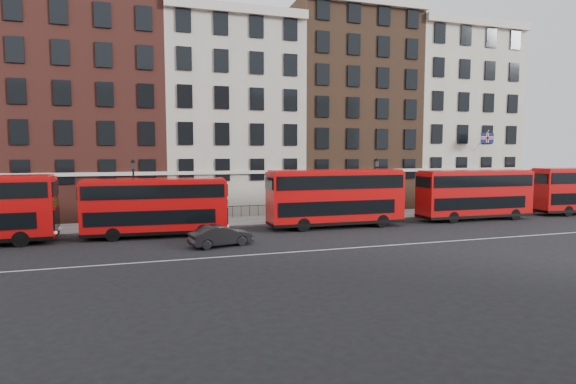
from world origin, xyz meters
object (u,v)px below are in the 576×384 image
object	(u,v)px
bus_d	(474,193)
car_front	(221,236)
bus_c	(335,197)
bus_b	(156,206)
traffic_light	(514,189)

from	to	relation	value
bus_d	car_front	size ratio (longest dim) A/B	2.60
bus_c	car_front	distance (m)	11.00
bus_b	car_front	world-z (taller)	bus_b
bus_d	car_front	bearing A→B (deg)	-167.91
bus_b	traffic_light	world-z (taller)	bus_b
car_front	bus_b	bearing A→B (deg)	26.03
bus_b	car_front	distance (m)	6.16
bus_c	traffic_light	bearing A→B (deg)	7.72
bus_c	car_front	world-z (taller)	bus_c
bus_d	traffic_light	size ratio (longest dim) A/B	3.23
bus_d	traffic_light	world-z (taller)	bus_d
bus_c	traffic_light	distance (m)	20.29
bus_d	traffic_light	bearing A→B (deg)	21.58
bus_b	car_front	bearing A→B (deg)	-45.91
bus_b	bus_d	world-z (taller)	bus_d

